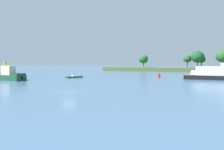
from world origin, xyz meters
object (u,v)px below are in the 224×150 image
Objects in this scene: fishing_skiff at (74,77)px; white_riverboat at (217,74)px; tugboat at (9,75)px; channel_buoy_red at (159,75)px.

white_riverboat is (43.01, 6.35, 1.44)m from fishing_skiff.
channel_buoy_red is at bearing 33.40° from tugboat.
white_riverboat is 17.54m from channel_buoy_red.
channel_buoy_red is (25.81, 9.72, 0.57)m from fishing_skiff.
channel_buoy_red is at bearing 168.92° from white_riverboat.
fishing_skiff is 27.59m from channel_buoy_red.
white_riverboat is at bearing 21.46° from tugboat.
tugboat is at bearing -158.54° from white_riverboat.
white_riverboat is (55.25, 21.72, 0.30)m from tugboat.
tugboat reaches higher than fishing_skiff.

